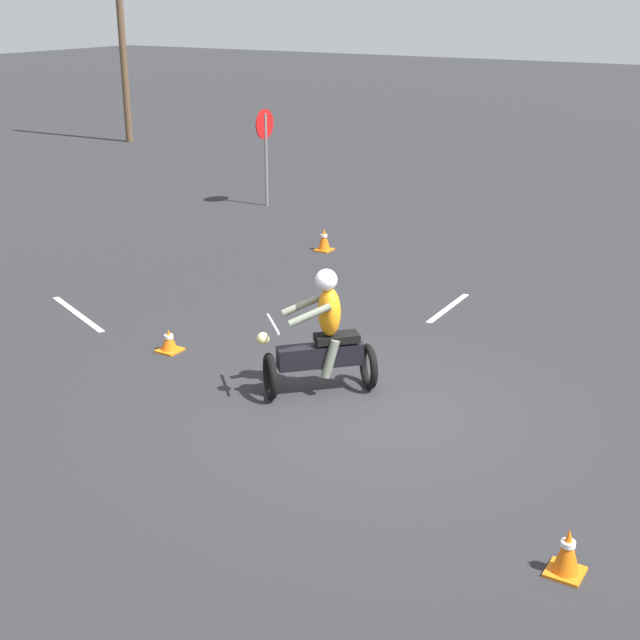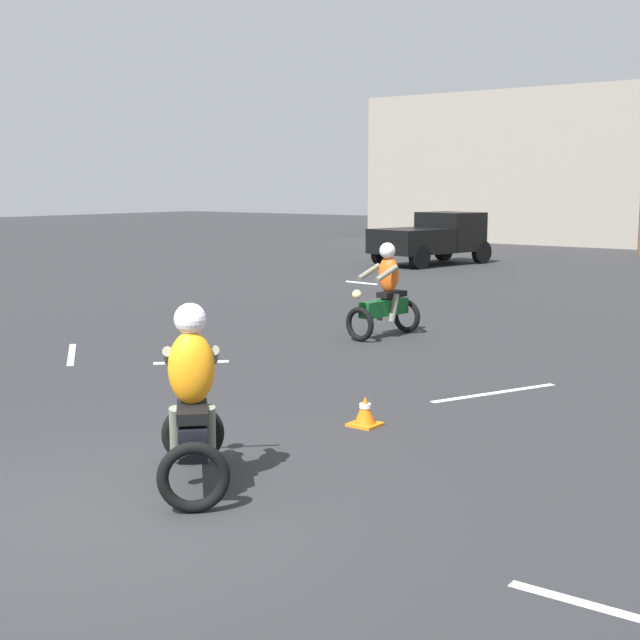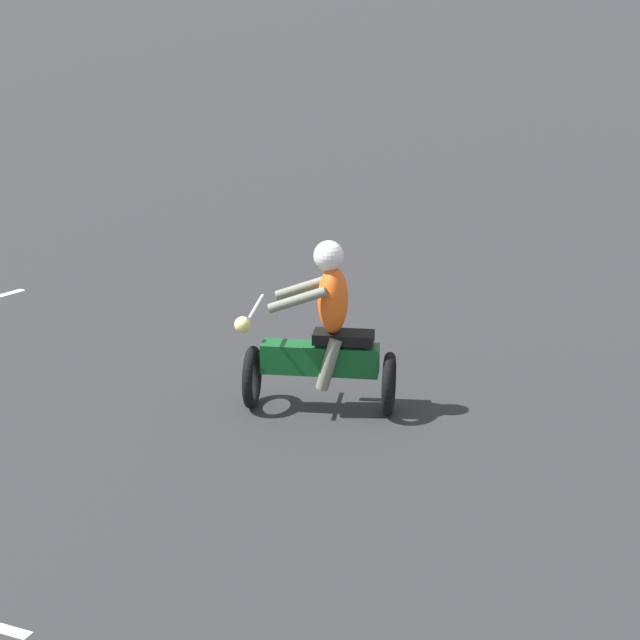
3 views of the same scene
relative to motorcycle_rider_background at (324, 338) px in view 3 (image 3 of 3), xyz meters
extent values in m
torus|color=black|center=(-0.07, -0.68, -0.43)|extent=(0.61, 0.16, 0.60)
torus|color=black|center=(0.06, 0.61, -0.43)|extent=(0.61, 0.16, 0.60)
cube|color=#0F4C1E|center=(0.00, -0.03, -0.21)|extent=(0.35, 1.12, 0.28)
cube|color=black|center=(0.02, 0.18, 0.01)|extent=(0.32, 0.58, 0.10)
cylinder|color=silver|center=(-0.07, -0.63, 0.27)|extent=(0.70, 0.11, 0.04)
sphere|color=#F2E08C|center=(-0.08, -0.76, 0.09)|extent=(0.18, 0.18, 0.16)
ellipsoid|color=#EA5919|center=(0.01, 0.08, 0.37)|extent=(0.43, 0.32, 0.64)
cylinder|color=slate|center=(-0.22, -0.19, 0.42)|extent=(0.15, 0.55, 0.27)
cylinder|color=slate|center=(0.18, -0.23, 0.42)|extent=(0.15, 0.55, 0.27)
cylinder|color=slate|center=(-0.13, 0.08, -0.21)|extent=(0.14, 0.26, 0.51)
cylinder|color=slate|center=(0.15, 0.05, -0.21)|extent=(0.14, 0.26, 0.51)
sphere|color=silver|center=(0.00, 0.04, 0.79)|extent=(0.31, 0.31, 0.28)
camera|label=1|loc=(-5.95, -13.15, 4.13)|focal=50.00mm
camera|label=2|loc=(8.48, -13.05, 1.93)|focal=50.00mm
camera|label=3|loc=(10.92, 0.26, 3.84)|focal=70.00mm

